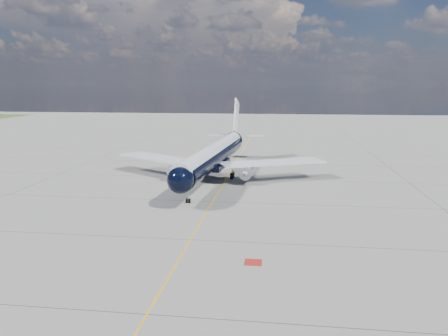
{
  "coord_description": "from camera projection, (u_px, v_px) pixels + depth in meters",
  "views": [
    {
      "loc": [
        8.91,
        -47.04,
        15.8
      ],
      "look_at": [
        1.09,
        13.75,
        4.0
      ],
      "focal_mm": 35.0,
      "sensor_mm": 36.0,
      "label": 1
    }
  ],
  "objects": [
    {
      "name": "taxiway_centerline",
      "position": [
        226.0,
        178.0,
        74.26
      ],
      "size": [
        0.16,
        160.0,
        0.01
      ],
      "primitive_type": "cube",
      "color": "#FBAD0D",
      "rests_on": "ground"
    },
    {
      "name": "red_marking",
      "position": [
        253.0,
        262.0,
        39.32
      ],
      "size": [
        1.6,
        1.6,
        0.01
      ],
      "primitive_type": "cube",
      "color": "maroon",
      "rests_on": "ground"
    },
    {
      "name": "ground",
      "position": [
        229.0,
        173.0,
        79.13
      ],
      "size": [
        320.0,
        320.0,
        0.0
      ],
      "primitive_type": "plane",
      "color": "gray",
      "rests_on": "ground"
    },
    {
      "name": "main_airliner",
      "position": [
        215.0,
        155.0,
        73.98
      ],
      "size": [
        36.89,
        45.04,
        13.01
      ],
      "rotation": [
        0.0,
        0.0,
        -0.08
      ],
      "color": "black",
      "rests_on": "ground"
    }
  ]
}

